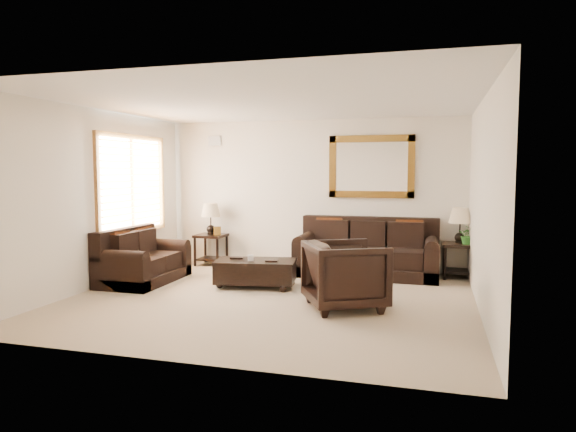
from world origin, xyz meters
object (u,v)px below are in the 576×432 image
(loveseat, at_px, (141,262))
(end_table_left, at_px, (211,225))
(end_table_right, at_px, (460,232))
(sofa, at_px, (367,254))
(coffee_table, at_px, (256,270))
(armchair, at_px, (345,272))

(loveseat, bearing_deg, end_table_left, -15.24)
(end_table_left, xyz_separation_m, end_table_right, (4.47, 0.00, 0.00))
(sofa, relative_size, coffee_table, 1.82)
(end_table_right, distance_m, armchair, 2.84)
(loveseat, relative_size, coffee_table, 1.17)
(sofa, distance_m, end_table_left, 3.00)
(loveseat, distance_m, end_table_right, 5.23)
(sofa, bearing_deg, end_table_right, 6.10)
(end_table_left, relative_size, armchair, 1.22)
(loveseat, xyz_separation_m, coffee_table, (1.89, 0.16, -0.06))
(armchair, bearing_deg, end_table_right, -59.86)
(sofa, bearing_deg, loveseat, -155.95)
(loveseat, height_order, end_table_left, end_table_left)
(loveseat, relative_size, end_table_left, 1.31)
(coffee_table, bearing_deg, end_table_right, 17.71)
(sofa, xyz_separation_m, loveseat, (-3.43, -1.53, -0.04))
(end_table_left, bearing_deg, loveseat, -105.24)
(end_table_right, bearing_deg, coffee_table, -153.26)
(sofa, height_order, end_table_left, end_table_left)
(loveseat, bearing_deg, armchair, -101.62)
(end_table_left, bearing_deg, coffee_table, -46.85)
(armchair, bearing_deg, end_table_left, 23.38)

